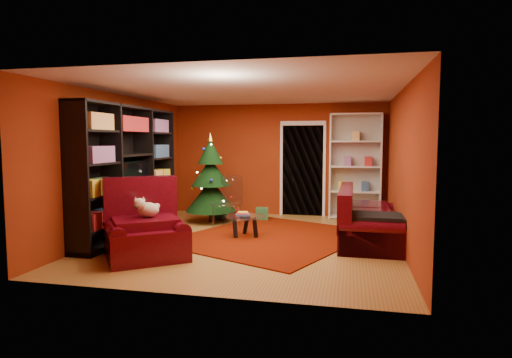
% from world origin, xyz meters
% --- Properties ---
extents(floor, '(5.00, 5.50, 0.05)m').
position_xyz_m(floor, '(0.00, 0.00, -0.03)').
color(floor, olive).
rests_on(floor, ground).
extents(ceiling, '(5.00, 5.50, 0.05)m').
position_xyz_m(ceiling, '(0.00, 0.00, 2.62)').
color(ceiling, silver).
rests_on(ceiling, wall_back).
extents(wall_back, '(5.00, 0.05, 2.60)m').
position_xyz_m(wall_back, '(0.00, 2.77, 1.30)').
color(wall_back, maroon).
rests_on(wall_back, ground).
extents(wall_left, '(0.05, 5.50, 2.60)m').
position_xyz_m(wall_left, '(-2.52, 0.00, 1.30)').
color(wall_left, maroon).
rests_on(wall_left, ground).
extents(wall_right, '(0.05, 5.50, 2.60)m').
position_xyz_m(wall_right, '(2.52, 0.00, 1.30)').
color(wall_right, maroon).
rests_on(wall_right, ground).
extents(doorway, '(1.06, 0.60, 2.16)m').
position_xyz_m(doorway, '(0.60, 2.73, 1.05)').
color(doorway, black).
rests_on(doorway, floor).
extents(rug, '(3.88, 4.12, 0.02)m').
position_xyz_m(rug, '(0.31, 0.29, 0.01)').
color(rug, '#5D1301').
rests_on(rug, floor).
extents(media_unit, '(0.50, 3.09, 2.36)m').
position_xyz_m(media_unit, '(-2.27, -0.12, 1.18)').
color(media_unit, black).
rests_on(media_unit, floor).
extents(christmas_tree, '(1.28, 1.28, 1.93)m').
position_xyz_m(christmas_tree, '(-1.24, 1.51, 0.93)').
color(christmas_tree, black).
rests_on(christmas_tree, floor).
extents(gift_box_teal, '(0.28, 0.28, 0.27)m').
position_xyz_m(gift_box_teal, '(-1.17, 2.07, 0.14)').
color(gift_box_teal, '#1E7476').
rests_on(gift_box_teal, floor).
extents(gift_box_green, '(0.31, 0.31, 0.27)m').
position_xyz_m(gift_box_green, '(-0.20, 1.95, 0.13)').
color(gift_box_green, '#205B30').
rests_on(gift_box_green, floor).
extents(gift_box_red, '(0.25, 0.25, 0.22)m').
position_xyz_m(gift_box_red, '(-0.84, 1.94, 0.11)').
color(gift_box_red, maroon).
rests_on(gift_box_red, floor).
extents(white_bookshelf, '(1.12, 0.41, 2.41)m').
position_xyz_m(white_bookshelf, '(1.79, 2.57, 1.17)').
color(white_bookshelf, white).
rests_on(white_bookshelf, floor).
extents(armchair, '(1.72, 1.72, 0.96)m').
position_xyz_m(armchair, '(-1.29, -1.41, 0.48)').
color(armchair, '#3A040E').
rests_on(armchair, rug).
extents(dog, '(0.50, 0.48, 0.31)m').
position_xyz_m(dog, '(-1.28, -1.34, 0.72)').
color(dog, beige).
rests_on(dog, armchair).
extents(sofa, '(1.03, 2.23, 0.95)m').
position_xyz_m(sofa, '(2.02, 0.35, 0.48)').
color(sofa, '#3A040E').
rests_on(sofa, rug).
extents(coffee_table, '(0.89, 0.89, 0.48)m').
position_xyz_m(coffee_table, '(-0.16, 0.22, 0.20)').
color(coffee_table, gray).
rests_on(coffee_table, rug).
extents(acrylic_chair, '(0.59, 0.63, 0.94)m').
position_xyz_m(acrylic_chair, '(-0.75, 1.05, 0.47)').
color(acrylic_chair, '#66605B').
rests_on(acrylic_chair, rug).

